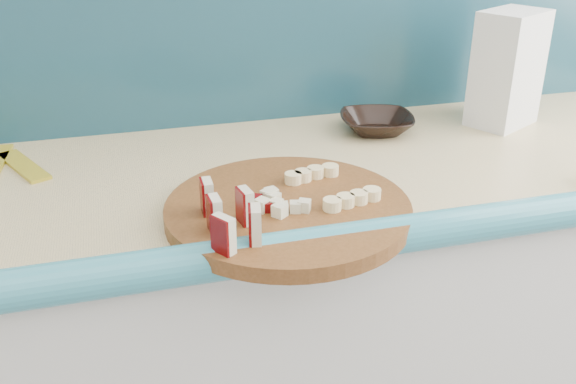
% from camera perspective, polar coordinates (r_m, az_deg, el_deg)
% --- Properties ---
extents(kitchen_counter, '(2.20, 0.63, 0.91)m').
position_cam_1_polar(kitchen_counter, '(1.43, -5.55, -15.29)').
color(kitchen_counter, beige).
rests_on(kitchen_counter, ground).
extents(backsplash, '(2.20, 0.02, 0.50)m').
position_cam_1_polar(backsplash, '(1.39, -9.07, 15.67)').
color(backsplash, teal).
rests_on(backsplash, kitchen_counter).
extents(cutting_board, '(0.49, 0.49, 0.02)m').
position_cam_1_polar(cutting_board, '(1.03, -0.00, -1.63)').
color(cutting_board, '#4B2910').
rests_on(cutting_board, kitchen_counter).
extents(apple_wedges, '(0.08, 0.16, 0.05)m').
position_cam_1_polar(apple_wedges, '(0.93, -5.30, -2.04)').
color(apple_wedges, beige).
rests_on(apple_wedges, cutting_board).
extents(apple_chunks, '(0.07, 0.07, 0.02)m').
position_cam_1_polar(apple_chunks, '(1.00, -1.16, -0.86)').
color(apple_chunks, beige).
rests_on(apple_chunks, cutting_board).
extents(banana_slices, '(0.13, 0.16, 0.02)m').
position_cam_1_polar(banana_slices, '(1.06, 3.86, 0.51)').
color(banana_slices, beige).
rests_on(banana_slices, cutting_board).
extents(brown_bowl, '(0.19, 0.19, 0.04)m').
position_cam_1_polar(brown_bowl, '(1.40, 7.88, 6.06)').
color(brown_bowl, black).
rests_on(brown_bowl, kitchen_counter).
extents(flour_bag, '(0.18, 0.16, 0.25)m').
position_cam_1_polar(flour_bag, '(1.49, 18.93, 10.30)').
color(flour_bag, silver).
rests_on(flour_bag, kitchen_counter).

